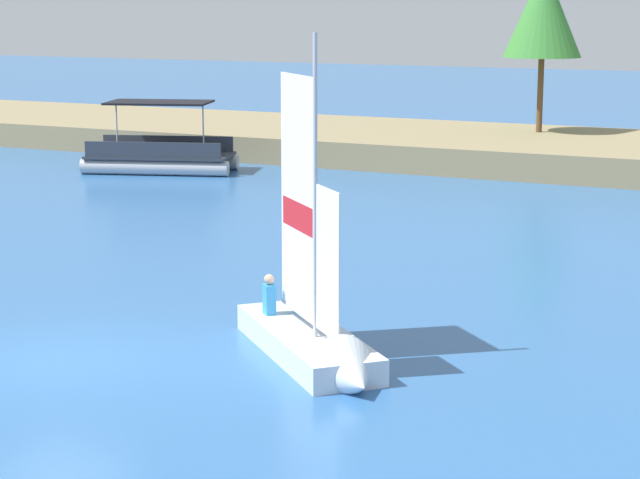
# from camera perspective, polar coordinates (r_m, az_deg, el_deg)

# --- Properties ---
(ground_plane) EXTENTS (200.00, 200.00, 0.00)m
(ground_plane) POSITION_cam_1_polar(r_m,az_deg,el_deg) (22.44, -12.75, -5.77)
(ground_plane) COLOR #2D609E
(shore_bank) EXTENTS (80.00, 10.40, 1.09)m
(shore_bank) POSITION_cam_1_polar(r_m,az_deg,el_deg) (49.34, 9.93, 4.31)
(shore_bank) COLOR #897A56
(shore_bank) RESTS_ON ground
(shoreline_tree_left) EXTENTS (3.31, 3.31, 7.02)m
(shoreline_tree_left) POSITION_cam_1_polar(r_m,az_deg,el_deg) (50.97, 10.82, 10.85)
(shoreline_tree_left) COLOR brown
(shoreline_tree_left) RESTS_ON shore_bank
(sailboat) EXTENTS (4.61, 4.48, 6.41)m
(sailboat) POSITION_cam_1_polar(r_m,az_deg,el_deg) (21.42, 0.02, -5.06)
(sailboat) COLOR silver
(sailboat) RESTS_ON ground
(pontoon_boat) EXTENTS (6.29, 4.21, 2.76)m
(pontoon_boat) POSITION_cam_1_polar(r_m,az_deg,el_deg) (46.48, -7.77, 4.12)
(pontoon_boat) COLOR #B2B2B7
(pontoon_boat) RESTS_ON ground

